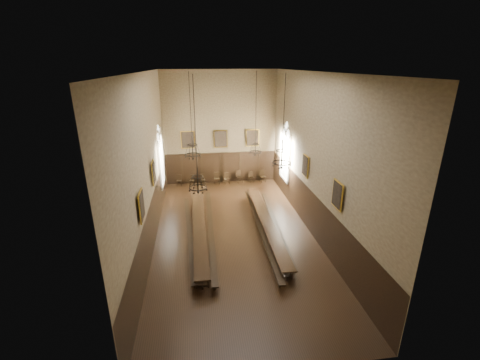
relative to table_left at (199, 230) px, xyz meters
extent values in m
cube|color=black|center=(2.01, -0.05, -0.41)|extent=(9.00, 18.00, 0.02)
cube|color=black|center=(2.01, -0.05, 8.61)|extent=(9.00, 18.00, 0.02)
cube|color=#8A7B55|center=(2.01, 8.96, 4.10)|extent=(9.00, 0.02, 9.00)
cube|color=#8A7B55|center=(2.01, -9.06, 4.10)|extent=(9.00, 0.02, 9.00)
cube|color=#8A7B55|center=(-2.50, -0.05, 4.10)|extent=(0.02, 18.00, 9.00)
cube|color=#8A7B55|center=(6.52, -0.05, 4.10)|extent=(0.02, 18.00, 9.00)
cube|color=black|center=(0.00, 0.00, 0.36)|extent=(0.80, 10.19, 0.07)
cube|color=black|center=(3.90, 0.01, 0.35)|extent=(0.82, 10.02, 0.07)
cube|color=black|center=(-0.56, -0.11, 0.01)|extent=(0.82, 9.64, 0.05)
cube|color=black|center=(0.65, 0.17, 0.06)|extent=(0.49, 10.73, 0.05)
cube|color=black|center=(3.54, -0.07, 0.06)|extent=(0.55, 10.80, 0.05)
cube|color=black|center=(4.53, 0.17, 0.00)|extent=(0.79, 9.43, 0.05)
cube|color=black|center=(-1.47, 8.47, 0.03)|extent=(0.44, 0.44, 0.05)
cube|color=black|center=(-1.47, 8.64, 0.26)|extent=(0.40, 0.08, 0.47)
cube|color=black|center=(-0.44, 8.40, 0.02)|extent=(0.47, 0.47, 0.05)
cube|color=black|center=(-0.44, 8.57, 0.25)|extent=(0.39, 0.13, 0.46)
cube|color=black|center=(0.43, 8.44, 0.02)|extent=(0.41, 0.41, 0.05)
cube|color=black|center=(0.43, 8.60, 0.26)|extent=(0.39, 0.05, 0.47)
cube|color=black|center=(1.60, 8.49, 0.06)|extent=(0.44, 0.44, 0.05)
cube|color=black|center=(1.60, 8.67, 0.31)|extent=(0.43, 0.05, 0.51)
cube|color=black|center=(2.43, 8.40, 0.03)|extent=(0.43, 0.43, 0.05)
cube|color=black|center=(2.43, 8.58, 0.27)|extent=(0.40, 0.07, 0.48)
cube|color=black|center=(3.47, 8.52, 0.09)|extent=(0.57, 0.57, 0.05)
cube|color=black|center=(3.47, 8.72, 0.35)|extent=(0.44, 0.18, 0.54)
cube|color=black|center=(4.50, 8.53, 0.02)|extent=(0.46, 0.46, 0.05)
cube|color=black|center=(4.50, 8.69, 0.24)|extent=(0.38, 0.12, 0.46)
cube|color=black|center=(5.44, 8.42, 0.08)|extent=(0.55, 0.55, 0.05)
cube|color=black|center=(5.44, 8.61, 0.35)|extent=(0.44, 0.16, 0.53)
cylinder|color=black|center=(-0.17, 2.03, 6.84)|extent=(0.03, 0.03, 3.52)
torus|color=black|center=(-0.17, 2.03, 3.93)|extent=(0.93, 0.93, 0.05)
torus|color=black|center=(-0.17, 2.03, 4.53)|extent=(0.59, 0.59, 0.04)
cylinder|color=black|center=(-0.17, 2.03, 4.42)|extent=(0.07, 0.07, 1.32)
cylinder|color=black|center=(3.71, 2.81, 6.64)|extent=(0.03, 0.03, 3.92)
torus|color=black|center=(3.71, 2.81, 3.75)|extent=(0.75, 0.75, 0.04)
torus|color=black|center=(3.71, 2.81, 4.24)|extent=(0.48, 0.48, 0.04)
cylinder|color=black|center=(3.71, 2.81, 4.15)|extent=(0.05, 0.05, 1.06)
cylinder|color=black|center=(0.05, -2.98, 6.69)|extent=(0.03, 0.03, 3.83)
torus|color=black|center=(0.05, -2.98, 3.78)|extent=(0.81, 0.81, 0.05)
torus|color=black|center=(0.05, -2.98, 4.30)|extent=(0.51, 0.51, 0.04)
cylinder|color=black|center=(0.05, -2.98, 4.20)|extent=(0.06, 0.06, 1.14)
cylinder|color=black|center=(4.07, -2.14, 7.13)|extent=(0.03, 0.03, 2.95)
torus|color=black|center=(4.07, -2.14, 4.52)|extent=(0.91, 0.91, 0.05)
torus|color=black|center=(4.07, -2.14, 5.11)|extent=(0.58, 0.58, 0.04)
cylinder|color=black|center=(4.07, -2.14, 5.00)|extent=(0.06, 0.06, 1.29)
cube|color=gold|center=(-0.59, 8.83, 3.30)|extent=(1.10, 0.12, 1.40)
cube|color=black|center=(-0.59, 8.83, 3.30)|extent=(0.98, 0.02, 1.28)
cube|color=gold|center=(2.01, 8.83, 3.30)|extent=(1.10, 0.12, 1.40)
cube|color=black|center=(2.01, 8.83, 3.30)|extent=(0.98, 0.02, 1.28)
cube|color=gold|center=(4.61, 8.83, 3.30)|extent=(1.10, 0.12, 1.40)
cube|color=black|center=(4.61, 8.83, 3.30)|extent=(0.98, 0.02, 1.28)
cube|color=gold|center=(-2.37, 0.95, 3.30)|extent=(0.12, 1.00, 1.30)
cube|color=black|center=(-2.37, 0.95, 3.30)|extent=(0.02, 0.88, 1.18)
cube|color=gold|center=(-2.37, -3.55, 3.30)|extent=(0.12, 1.00, 1.30)
cube|color=black|center=(-2.37, -3.55, 3.30)|extent=(0.02, 0.88, 1.18)
cube|color=gold|center=(6.39, 0.95, 3.30)|extent=(0.12, 1.00, 1.30)
cube|color=black|center=(6.39, 0.95, 3.30)|extent=(0.02, 0.88, 1.18)
cube|color=gold|center=(6.39, -3.55, 3.30)|extent=(0.12, 1.00, 1.30)
cube|color=black|center=(6.39, -3.55, 3.30)|extent=(0.02, 0.88, 1.18)
camera|label=1|loc=(0.07, -16.42, 8.98)|focal=24.00mm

